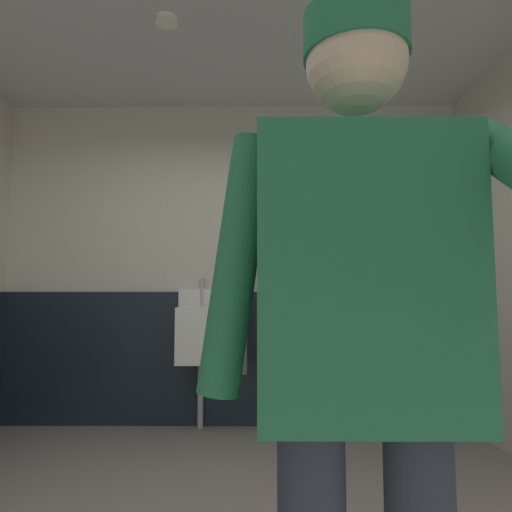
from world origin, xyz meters
name	(u,v)px	position (x,y,z in m)	size (l,w,h in m)	color
wall_back	(232,261)	(0.00, 1.96, 1.40)	(4.55, 0.12, 2.79)	beige
wainscot_band_back	(231,358)	(0.00, 1.88, 0.56)	(3.95, 0.03, 1.12)	#19232D
downlight_far	(167,21)	(-0.33, 0.66, 2.78)	(0.14, 0.14, 0.03)	white
urinal_left	(200,334)	(-0.25, 1.74, 0.78)	(0.40, 0.34, 1.24)	white
urinal_middle	(291,334)	(0.50, 1.74, 0.78)	(0.40, 0.34, 1.24)	white
privacy_divider_panel	(245,313)	(0.13, 1.67, 0.95)	(0.04, 0.40, 0.90)	#4C4C51
person	(363,336)	(0.45, -0.90, 1.03)	(0.66, 0.60, 1.74)	#2D3342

